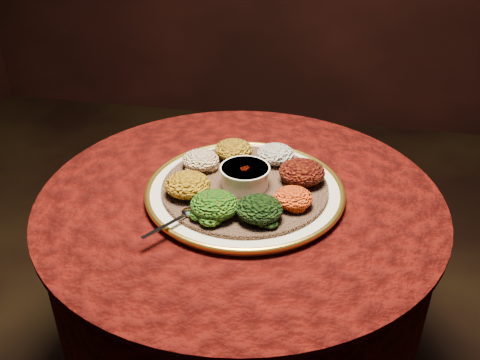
# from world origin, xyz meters

# --- Properties ---
(table) EXTENTS (0.96, 0.96, 0.73)m
(table) POSITION_xyz_m (0.00, 0.00, 0.55)
(table) COLOR black
(table) RESTS_ON ground
(platter) EXTENTS (0.58, 0.58, 0.02)m
(platter) POSITION_xyz_m (0.01, 0.00, 0.75)
(platter) COLOR beige
(platter) RESTS_ON table
(injera) EXTENTS (0.46, 0.46, 0.01)m
(injera) POSITION_xyz_m (0.01, 0.00, 0.76)
(injera) COLOR brown
(injera) RESTS_ON platter
(stew_bowl) EXTENTS (0.12, 0.12, 0.05)m
(stew_bowl) POSITION_xyz_m (0.01, 0.00, 0.79)
(stew_bowl) COLOR white
(stew_bowl) RESTS_ON injera
(spoon) EXTENTS (0.10, 0.13, 0.01)m
(spoon) POSITION_xyz_m (-0.09, -0.15, 0.77)
(spoon) COLOR silver
(spoon) RESTS_ON injera
(portion_ayib) EXTENTS (0.09, 0.09, 0.05)m
(portion_ayib) POSITION_xyz_m (0.07, 0.12, 0.78)
(portion_ayib) COLOR beige
(portion_ayib) RESTS_ON injera
(portion_kitfo) EXTENTS (0.11, 0.10, 0.05)m
(portion_kitfo) POSITION_xyz_m (0.14, 0.04, 0.79)
(portion_kitfo) COLOR black
(portion_kitfo) RESTS_ON injera
(portion_tikil) EXTENTS (0.09, 0.08, 0.04)m
(portion_tikil) POSITION_xyz_m (0.13, -0.06, 0.78)
(portion_tikil) COLOR #AC5D0E
(portion_tikil) RESTS_ON injera
(portion_gomen) EXTENTS (0.10, 0.10, 0.05)m
(portion_gomen) POSITION_xyz_m (0.07, -0.12, 0.79)
(portion_gomen) COLOR black
(portion_gomen) RESTS_ON injera
(portion_mixveg) EXTENTS (0.11, 0.10, 0.05)m
(portion_mixveg) POSITION_xyz_m (-0.03, -0.13, 0.79)
(portion_mixveg) COLOR #A53A0A
(portion_mixveg) RESTS_ON injera
(portion_kik) EXTENTS (0.10, 0.10, 0.05)m
(portion_kik) POSITION_xyz_m (-0.11, -0.06, 0.79)
(portion_kik) COLOR #B87610
(portion_kik) RESTS_ON injera
(portion_timatim) EXTENTS (0.09, 0.09, 0.04)m
(portion_timatim) POSITION_xyz_m (-0.11, 0.06, 0.78)
(portion_timatim) COLOR maroon
(portion_timatim) RESTS_ON injera
(portion_shiro) EXTENTS (0.10, 0.09, 0.05)m
(portion_shiro) POSITION_xyz_m (-0.04, 0.12, 0.79)
(portion_shiro) COLOR #A17113
(portion_shiro) RESTS_ON injera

